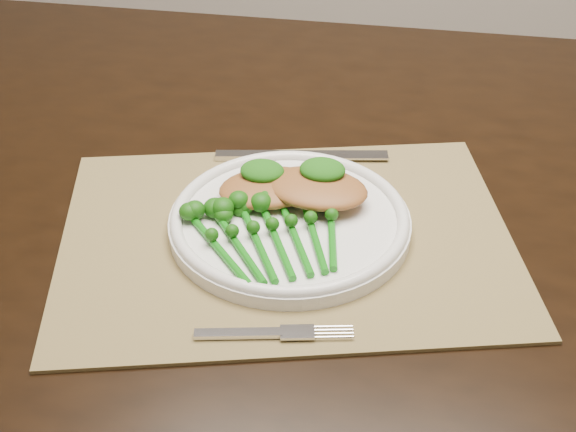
% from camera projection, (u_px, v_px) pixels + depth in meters
% --- Properties ---
extents(dining_table, '(1.60, 0.90, 0.75)m').
position_uv_depth(dining_table, '(341.00, 378.00, 1.21)').
color(dining_table, black).
rests_on(dining_table, ground).
extents(placemat, '(0.56, 0.47, 0.00)m').
position_uv_depth(placemat, '(287.00, 237.00, 0.87)').
color(placemat, olive).
rests_on(placemat, dining_table).
extents(dinner_plate, '(0.26, 0.26, 0.02)m').
position_uv_depth(dinner_plate, '(290.00, 220.00, 0.87)').
color(dinner_plate, white).
rests_on(dinner_plate, placemat).
extents(knife, '(0.21, 0.05, 0.01)m').
position_uv_depth(knife, '(285.00, 155.00, 1.00)').
color(knife, silver).
rests_on(knife, placemat).
extents(fork, '(0.15, 0.04, 0.00)m').
position_uv_depth(fork, '(284.00, 333.00, 0.75)').
color(fork, silver).
rests_on(fork, placemat).
extents(chicken_fillet_left, '(0.14, 0.12, 0.02)m').
position_uv_depth(chicken_fillet_left, '(270.00, 188.00, 0.90)').
color(chicken_fillet_left, '#995E2C').
rests_on(chicken_fillet_left, dinner_plate).
extents(chicken_fillet_right, '(0.13, 0.09, 0.02)m').
position_uv_depth(chicken_fillet_right, '(316.00, 188.00, 0.89)').
color(chicken_fillet_right, '#995E2C').
rests_on(chicken_fillet_right, dinner_plate).
extents(pesto_dollop_left, '(0.05, 0.04, 0.02)m').
position_uv_depth(pesto_dollop_left, '(262.00, 171.00, 0.90)').
color(pesto_dollop_left, '#0F480A').
rests_on(pesto_dollop_left, chicken_fillet_left).
extents(pesto_dollop_right, '(0.05, 0.04, 0.02)m').
position_uv_depth(pesto_dollop_right, '(322.00, 170.00, 0.89)').
color(pesto_dollop_right, '#0F480A').
rests_on(pesto_dollop_right, chicken_fillet_right).
extents(broccolini_bundle, '(0.20, 0.21, 0.04)m').
position_uv_depth(broccolini_bundle, '(277.00, 241.00, 0.83)').
color(broccolini_bundle, '#0E680D').
rests_on(broccolini_bundle, dinner_plate).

